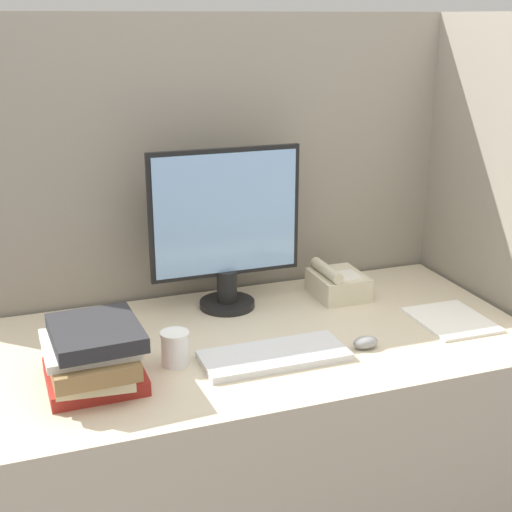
% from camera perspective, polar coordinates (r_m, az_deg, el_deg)
% --- Properties ---
extents(cubicle_panel_rear, '(1.93, 0.04, 1.65)m').
position_cam_1_polar(cubicle_panel_rear, '(2.45, -2.66, -0.77)').
color(cubicle_panel_rear, gray).
rests_on(cubicle_panel_rear, ground_plane).
extents(cubicle_panel_right, '(0.04, 0.86, 1.65)m').
position_cam_1_polar(cubicle_panel_right, '(2.47, 18.41, -1.61)').
color(cubicle_panel_right, gray).
rests_on(cubicle_panel_right, ground_plane).
extents(desk, '(1.53, 0.80, 0.75)m').
position_cam_1_polar(desk, '(2.28, 0.91, -15.04)').
color(desk, beige).
rests_on(desk, ground_plane).
extents(monitor, '(0.48, 0.18, 0.51)m').
position_cam_1_polar(monitor, '(2.21, -2.43, 2.12)').
color(monitor, black).
rests_on(monitor, desk).
extents(keyboard, '(0.40, 0.17, 0.02)m').
position_cam_1_polar(keyboard, '(1.96, 1.46, -7.98)').
color(keyboard, silver).
rests_on(keyboard, desk).
extents(mouse, '(0.07, 0.04, 0.04)m').
position_cam_1_polar(mouse, '(2.03, 8.75, -6.86)').
color(mouse, gray).
rests_on(mouse, desk).
extents(coffee_cup, '(0.08, 0.08, 0.09)m').
position_cam_1_polar(coffee_cup, '(1.92, -6.50, -7.34)').
color(coffee_cup, white).
rests_on(coffee_cup, desk).
extents(book_stack, '(0.24, 0.30, 0.17)m').
position_cam_1_polar(book_stack, '(1.84, -12.92, -7.76)').
color(book_stack, maroon).
rests_on(book_stack, desk).
extents(desk_telephone, '(0.16, 0.19, 0.11)m').
position_cam_1_polar(desk_telephone, '(2.38, 6.51, -2.19)').
color(desk_telephone, beige).
rests_on(desk_telephone, desk).
extents(paper_pile, '(0.21, 0.25, 0.01)m').
position_cam_1_polar(paper_pile, '(2.27, 15.36, -4.95)').
color(paper_pile, white).
rests_on(paper_pile, desk).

